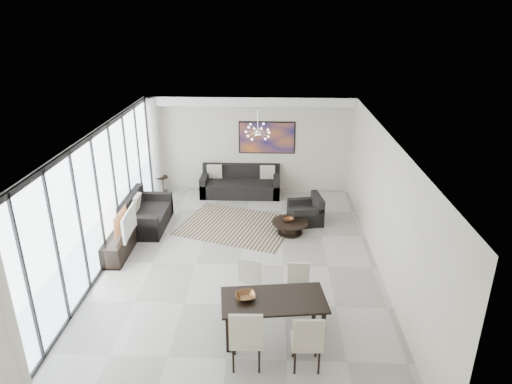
{
  "coord_description": "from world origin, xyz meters",
  "views": [
    {
      "loc": [
        0.7,
        -8.63,
        5.25
      ],
      "look_at": [
        0.31,
        1.18,
        1.25
      ],
      "focal_mm": 32.0,
      "sensor_mm": 36.0,
      "label": 1
    }
  ],
  "objects_px": {
    "sofa_main": "(241,185)",
    "television": "(125,223)",
    "tv_console": "(120,243)",
    "dining_table": "(274,303)",
    "coffee_table": "(290,227)"
  },
  "relations": [
    {
      "from": "tv_console",
      "to": "dining_table",
      "type": "distance_m",
      "value": 4.43
    },
    {
      "from": "television",
      "to": "dining_table",
      "type": "xyz_separation_m",
      "value": [
        3.34,
        -2.66,
        -0.13
      ]
    },
    {
      "from": "coffee_table",
      "to": "tv_console",
      "type": "bearing_deg",
      "value": -163.57
    },
    {
      "from": "tv_console",
      "to": "dining_table",
      "type": "relative_size",
      "value": 0.84
    },
    {
      "from": "coffee_table",
      "to": "sofa_main",
      "type": "distance_m",
      "value": 2.88
    },
    {
      "from": "television",
      "to": "sofa_main",
      "type": "bearing_deg",
      "value": -34.61
    },
    {
      "from": "dining_table",
      "to": "sofa_main",
      "type": "bearing_deg",
      "value": 99.06
    },
    {
      "from": "sofa_main",
      "to": "television",
      "type": "distance_m",
      "value": 4.38
    },
    {
      "from": "coffee_table",
      "to": "dining_table",
      "type": "bearing_deg",
      "value": -95.91
    },
    {
      "from": "coffee_table",
      "to": "television",
      "type": "distance_m",
      "value": 3.96
    },
    {
      "from": "dining_table",
      "to": "television",
      "type": "bearing_deg",
      "value": 141.49
    },
    {
      "from": "sofa_main",
      "to": "television",
      "type": "height_order",
      "value": "television"
    },
    {
      "from": "coffee_table",
      "to": "dining_table",
      "type": "distance_m",
      "value": 3.88
    },
    {
      "from": "dining_table",
      "to": "coffee_table",
      "type": "bearing_deg",
      "value": 84.09
    },
    {
      "from": "sofa_main",
      "to": "television",
      "type": "relative_size",
      "value": 2.33
    }
  ]
}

